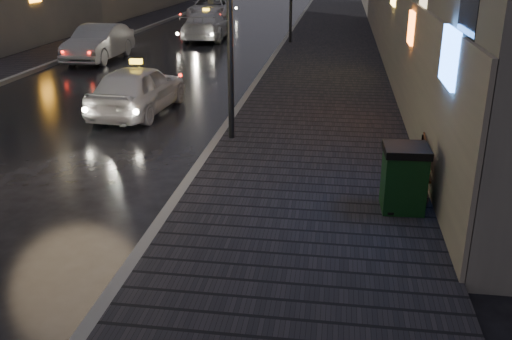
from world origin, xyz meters
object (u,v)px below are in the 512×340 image
(trash_bin, at_px, (404,177))
(taxi_near, at_px, (138,89))
(taxi_far, at_px, (210,9))
(car_left_mid, at_px, (99,43))
(bench, at_px, (416,165))
(taxi_mid, at_px, (207,25))

(trash_bin, xyz_separation_m, taxi_near, (-6.89, 6.04, -0.03))
(trash_bin, xyz_separation_m, taxi_far, (-10.06, 29.69, 0.05))
(taxi_near, bearing_deg, taxi_far, -78.36)
(car_left_mid, height_order, taxi_far, taxi_far)
(bench, relative_size, taxi_far, 0.29)
(trash_bin, height_order, taxi_near, taxi_near)
(bench, height_order, trash_bin, trash_bin)
(trash_bin, relative_size, taxi_near, 0.28)
(bench, xyz_separation_m, taxi_near, (-7.24, 4.89, 0.14))
(trash_bin, relative_size, taxi_far, 0.20)
(taxi_near, bearing_deg, car_left_mid, -56.51)
(trash_bin, height_order, car_left_mid, car_left_mid)
(bench, height_order, taxi_near, taxi_near)
(bench, bearing_deg, taxi_mid, 116.88)
(car_left_mid, xyz_separation_m, taxi_far, (1.43, 15.50, 0.05))
(taxi_near, bearing_deg, trash_bin, 142.74)
(bench, xyz_separation_m, car_left_mid, (-11.85, 13.04, 0.17))
(trash_bin, height_order, taxi_mid, taxi_mid)
(bench, xyz_separation_m, trash_bin, (-0.35, -1.15, 0.17))
(bench, distance_m, car_left_mid, 17.62)
(taxi_near, bearing_deg, bench, 149.94)
(taxi_near, xyz_separation_m, car_left_mid, (-4.61, 8.15, 0.03))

